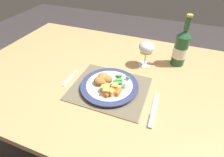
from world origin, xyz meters
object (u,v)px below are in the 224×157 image
(wine_glass, at_px, (146,49))
(bottle, at_px, (181,48))
(dinner_plate, at_px, (109,86))
(table_knife, at_px, (153,113))
(fork, at_px, (69,79))
(dining_table, at_px, (107,86))

(wine_glass, bearing_deg, bottle, 24.24)
(dinner_plate, bearing_deg, table_knife, -18.31)
(fork, relative_size, table_knife, 0.69)
(dining_table, xyz_separation_m, table_knife, (0.28, -0.17, 0.08))
(table_knife, xyz_separation_m, wine_glass, (-0.11, 0.33, 0.10))
(table_knife, height_order, wine_glass, wine_glass)
(dinner_plate, distance_m, table_knife, 0.23)
(dinner_plate, xyz_separation_m, table_knife, (0.22, -0.07, -0.01))
(dining_table, distance_m, wine_glass, 0.29)
(dinner_plate, xyz_separation_m, wine_glass, (0.11, 0.26, 0.08))
(dinner_plate, height_order, bottle, bottle)
(dinner_plate, height_order, fork, dinner_plate)
(dinner_plate, bearing_deg, wine_glass, 67.43)
(table_knife, bearing_deg, wine_glass, 108.76)
(table_knife, distance_m, bottle, 0.42)
(dining_table, height_order, fork, fork)
(dinner_plate, height_order, table_knife, dinner_plate)
(fork, height_order, wine_glass, wine_glass)
(dining_table, relative_size, dinner_plate, 5.39)
(dinner_plate, relative_size, bottle, 0.97)
(dining_table, bearing_deg, fork, -145.50)
(fork, bearing_deg, bottle, 34.72)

